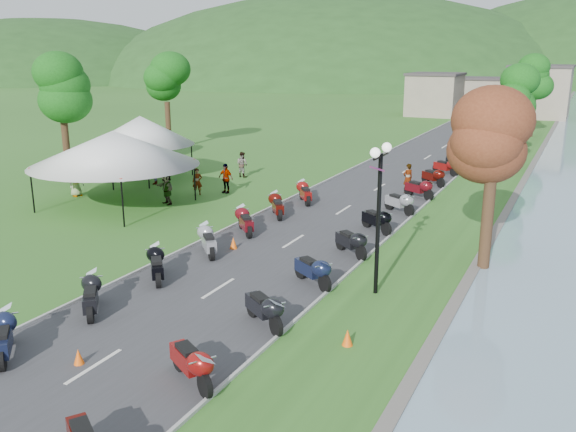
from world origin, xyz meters
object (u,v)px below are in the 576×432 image
at_px(pedestrian_a, 198,195).
at_px(pedestrian_b, 242,177).
at_px(pedestrian_c, 155,184).
at_px(vendor_tent_main, 116,169).

relative_size(pedestrian_a, pedestrian_b, 0.93).
relative_size(pedestrian_b, pedestrian_c, 0.88).
bearing_deg(pedestrian_b, vendor_tent_main, 91.02).
distance_m(vendor_tent_main, pedestrian_c, 5.96).
bearing_deg(vendor_tent_main, pedestrian_b, 78.50).
height_order(pedestrian_a, pedestrian_b, pedestrian_b).
bearing_deg(vendor_tent_main, pedestrian_a, 60.72).
relative_size(vendor_tent_main, pedestrian_b, 3.53).
distance_m(pedestrian_b, pedestrian_c, 5.72).
relative_size(vendor_tent_main, pedestrian_c, 3.12).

